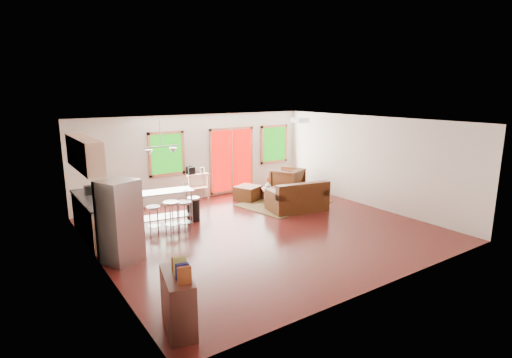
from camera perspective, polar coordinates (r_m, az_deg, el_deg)
floor at (r=9.75m, az=1.00°, el=-7.28°), size 7.50×7.00×0.02m
ceiling at (r=9.20m, az=1.06°, el=8.27°), size 7.50×7.00×0.02m
back_wall at (r=12.37m, az=-8.39°, el=3.10°), size 7.50×0.02×2.60m
left_wall at (r=7.91m, az=-21.88°, el=-2.98°), size 0.02×7.00×2.60m
right_wall at (r=11.92m, az=15.98°, el=2.40°), size 0.02×7.00×2.60m
front_wall at (r=6.92m, az=18.08°, el=-4.82°), size 7.50×0.02×2.60m
window_left at (r=11.90m, az=-12.65°, el=3.54°), size 1.10×0.05×1.30m
french_doors at (r=12.92m, az=-3.47°, el=2.71°), size 1.60×0.05×2.10m
window_right at (r=13.80m, az=2.61°, el=5.02°), size 1.10×0.05×1.30m
rug at (r=11.94m, az=3.99°, el=-3.48°), size 2.73×2.29×0.02m
loveseat at (r=11.21m, az=5.97°, el=-2.85°), size 1.72×1.17×0.85m
coffee_table at (r=12.13m, az=3.18°, el=-1.56°), size 1.16×0.94×0.40m
armchair at (r=13.02m, az=4.48°, el=-0.10°), size 1.16×1.14×0.92m
ottoman at (r=12.23m, az=-1.18°, el=-2.04°), size 0.87×0.87×0.44m
vase at (r=12.09m, az=1.73°, el=-0.77°), size 0.23×0.23×0.32m
book at (r=11.91m, az=4.54°, el=-0.87°), size 0.22×0.05×0.29m
cabinets at (r=9.67m, az=-22.35°, el=-2.60°), size 0.64×2.24×2.30m
refrigerator at (r=8.19m, az=-18.85°, el=-5.74°), size 0.86×0.85×1.64m
island at (r=10.11m, az=-12.97°, el=-3.21°), size 1.46×0.74×0.89m
cup at (r=10.16m, az=-10.08°, el=-0.65°), size 0.15×0.13×0.13m
bar_stool_a at (r=9.55m, az=-14.43°, el=-4.81°), size 0.40×0.40×0.69m
bar_stool_b at (r=9.49m, az=-12.02°, el=-4.35°), size 0.44×0.44×0.79m
bar_stool_c at (r=9.63m, az=-10.20°, el=-4.26°), size 0.45×0.45×0.73m
trash_can at (r=10.43m, az=-8.92°, el=-4.24°), size 0.40×0.40×0.62m
kitchen_cart at (r=12.28m, az=-8.59°, el=0.26°), size 0.72×0.50×1.05m
bookshelf at (r=5.92m, az=-11.07°, el=-16.70°), size 0.55×0.97×1.07m
ceiling_flush at (r=10.66m, az=6.29°, el=8.34°), size 0.35×0.35×0.12m
pendant_light at (r=9.72m, az=-13.40°, el=3.93°), size 0.80×0.18×0.79m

